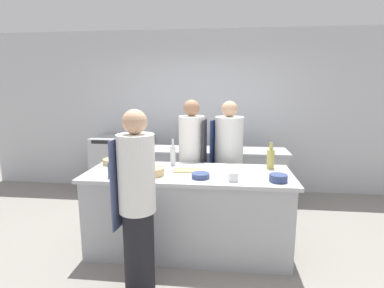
{
  "coord_description": "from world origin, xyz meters",
  "views": [
    {
      "loc": [
        0.39,
        -3.16,
        1.82
      ],
      "look_at": [
        0.0,
        0.35,
        1.16
      ],
      "focal_mm": 28.0,
      "sensor_mm": 36.0,
      "label": 1
    }
  ],
  "objects_px": {
    "chef_at_prep_near": "(137,203)",
    "chef_at_pass_far": "(228,163)",
    "cup": "(233,177)",
    "bowl_ceramic_blue": "(153,171)",
    "chef_at_stove": "(192,163)",
    "bowl_mixing_large": "(201,176)",
    "bottle_wine": "(271,158)",
    "bowl_wooden_salad": "(113,161)",
    "bowl_prep_small": "(278,178)",
    "bottle_olive_oil": "(111,169)",
    "bottle_vinegar": "(173,155)",
    "oven_range": "(124,165)"
  },
  "relations": [
    {
      "from": "chef_at_prep_near",
      "to": "chef_at_pass_far",
      "type": "distance_m",
      "value": 1.72
    },
    {
      "from": "chef_at_prep_near",
      "to": "cup",
      "type": "height_order",
      "value": "chef_at_prep_near"
    },
    {
      "from": "bowl_ceramic_blue",
      "to": "cup",
      "type": "distance_m",
      "value": 0.84
    },
    {
      "from": "chef_at_stove",
      "to": "bowl_mixing_large",
      "type": "xyz_separation_m",
      "value": [
        0.19,
        -0.87,
        0.09
      ]
    },
    {
      "from": "chef_at_prep_near",
      "to": "bowl_ceramic_blue",
      "type": "relative_size",
      "value": 7.22
    },
    {
      "from": "bottle_wine",
      "to": "chef_at_stove",
      "type": "bearing_deg",
      "value": 156.97
    },
    {
      "from": "chef_at_stove",
      "to": "bowl_wooden_salad",
      "type": "bearing_deg",
      "value": -60.98
    },
    {
      "from": "bowl_prep_small",
      "to": "bowl_wooden_salad",
      "type": "distance_m",
      "value": 1.94
    },
    {
      "from": "chef_at_stove",
      "to": "bowl_wooden_salad",
      "type": "height_order",
      "value": "chef_at_stove"
    },
    {
      "from": "bottle_olive_oil",
      "to": "bowl_ceramic_blue",
      "type": "height_order",
      "value": "bottle_olive_oil"
    },
    {
      "from": "bottle_vinegar",
      "to": "bowl_wooden_salad",
      "type": "bearing_deg",
      "value": -175.49
    },
    {
      "from": "cup",
      "to": "bowl_prep_small",
      "type": "bearing_deg",
      "value": 3.93
    },
    {
      "from": "chef_at_stove",
      "to": "bowl_prep_small",
      "type": "height_order",
      "value": "chef_at_stove"
    },
    {
      "from": "bowl_ceramic_blue",
      "to": "chef_at_stove",
      "type": "bearing_deg",
      "value": 68.82
    },
    {
      "from": "oven_range",
      "to": "chef_at_prep_near",
      "type": "bearing_deg",
      "value": -68.27
    },
    {
      "from": "bowl_wooden_salad",
      "to": "bowl_mixing_large",
      "type": "bearing_deg",
      "value": -22.22
    },
    {
      "from": "chef_at_pass_far",
      "to": "bottle_vinegar",
      "type": "relative_size",
      "value": 5.31
    },
    {
      "from": "oven_range",
      "to": "bowl_prep_small",
      "type": "distance_m",
      "value": 3.06
    },
    {
      "from": "bowl_prep_small",
      "to": "bowl_mixing_large",
      "type": "bearing_deg",
      "value": 177.64
    },
    {
      "from": "oven_range",
      "to": "chef_at_prep_near",
      "type": "relative_size",
      "value": 0.6
    },
    {
      "from": "cup",
      "to": "bowl_wooden_salad",
      "type": "bearing_deg",
      "value": 160.3
    },
    {
      "from": "bottle_olive_oil",
      "to": "bottle_vinegar",
      "type": "xyz_separation_m",
      "value": [
        0.55,
        0.59,
        0.04
      ]
    },
    {
      "from": "bottle_vinegar",
      "to": "bowl_mixing_large",
      "type": "relative_size",
      "value": 1.68
    },
    {
      "from": "bowl_mixing_large",
      "to": "cup",
      "type": "xyz_separation_m",
      "value": [
        0.33,
        -0.06,
        0.02
      ]
    },
    {
      "from": "bottle_wine",
      "to": "bowl_ceramic_blue",
      "type": "distance_m",
      "value": 1.34
    },
    {
      "from": "bottle_vinegar",
      "to": "bottle_wine",
      "type": "height_order",
      "value": "bottle_vinegar"
    },
    {
      "from": "chef_at_prep_near",
      "to": "bottle_vinegar",
      "type": "xyz_separation_m",
      "value": [
        0.13,
        1.06,
        0.2
      ]
    },
    {
      "from": "chef_at_pass_far",
      "to": "chef_at_prep_near",
      "type": "bearing_deg",
      "value": 172.72
    },
    {
      "from": "chef_at_stove",
      "to": "bowl_prep_small",
      "type": "bearing_deg",
      "value": 51.43
    },
    {
      "from": "bowl_mixing_large",
      "to": "bowl_prep_small",
      "type": "distance_m",
      "value": 0.78
    },
    {
      "from": "bowl_ceramic_blue",
      "to": "bowl_wooden_salad",
      "type": "bearing_deg",
      "value": 146.02
    },
    {
      "from": "bottle_olive_oil",
      "to": "bowl_prep_small",
      "type": "bearing_deg",
      "value": 1.67
    },
    {
      "from": "oven_range",
      "to": "bowl_wooden_salad",
      "type": "xyz_separation_m",
      "value": [
        0.4,
        -1.5,
        0.44
      ]
    },
    {
      "from": "oven_range",
      "to": "bottle_olive_oil",
      "type": "distance_m",
      "value": 2.18
    },
    {
      "from": "chef_at_pass_far",
      "to": "cup",
      "type": "relative_size",
      "value": 16.64
    },
    {
      "from": "chef_at_pass_far",
      "to": "bowl_ceramic_blue",
      "type": "height_order",
      "value": "chef_at_pass_far"
    },
    {
      "from": "bottle_wine",
      "to": "bowl_wooden_salad",
      "type": "distance_m",
      "value": 1.88
    },
    {
      "from": "chef_at_pass_far",
      "to": "bowl_ceramic_blue",
      "type": "bearing_deg",
      "value": 159.77
    },
    {
      "from": "bottle_vinegar",
      "to": "cup",
      "type": "bearing_deg",
      "value": -39.01
    },
    {
      "from": "chef_at_prep_near",
      "to": "cup",
      "type": "relative_size",
      "value": 16.56
    },
    {
      "from": "bottle_olive_oil",
      "to": "bottle_vinegar",
      "type": "height_order",
      "value": "bottle_vinegar"
    },
    {
      "from": "bowl_prep_small",
      "to": "bowl_wooden_salad",
      "type": "bearing_deg",
      "value": 165.57
    },
    {
      "from": "chef_at_prep_near",
      "to": "bottle_wine",
      "type": "height_order",
      "value": "chef_at_prep_near"
    },
    {
      "from": "bowl_mixing_large",
      "to": "bowl_ceramic_blue",
      "type": "bearing_deg",
      "value": 174.67
    },
    {
      "from": "chef_at_pass_far",
      "to": "bottle_wine",
      "type": "relative_size",
      "value": 5.51
    },
    {
      "from": "oven_range",
      "to": "bottle_wine",
      "type": "relative_size",
      "value": 3.31
    },
    {
      "from": "oven_range",
      "to": "bottle_vinegar",
      "type": "height_order",
      "value": "bottle_vinegar"
    },
    {
      "from": "bottle_olive_oil",
      "to": "bowl_wooden_salad",
      "type": "relative_size",
      "value": 0.91
    },
    {
      "from": "bottle_vinegar",
      "to": "bowl_prep_small",
      "type": "bearing_deg",
      "value": -25.21
    },
    {
      "from": "chef_at_prep_near",
      "to": "bottle_olive_oil",
      "type": "height_order",
      "value": "chef_at_prep_near"
    }
  ]
}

